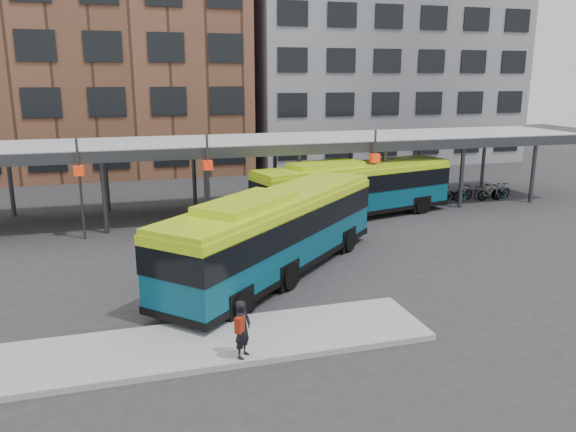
% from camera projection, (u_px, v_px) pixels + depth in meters
% --- Properties ---
extents(ground, '(120.00, 120.00, 0.00)m').
position_uv_depth(ground, '(334.00, 291.00, 20.28)').
color(ground, '#28282B').
rests_on(ground, ground).
extents(boarding_island, '(14.00, 3.00, 0.18)m').
position_uv_depth(boarding_island, '(190.00, 346.00, 15.95)').
color(boarding_island, gray).
rests_on(boarding_island, ground).
extents(canopy, '(40.00, 6.53, 4.80)m').
position_uv_depth(canopy, '(252.00, 144.00, 31.30)').
color(canopy, '#999B9E').
rests_on(canopy, ground).
extents(building_brick, '(26.00, 14.00, 22.00)m').
position_uv_depth(building_brick, '(75.00, 32.00, 44.68)').
color(building_brick, brown).
rests_on(building_brick, ground).
extents(building_grey, '(24.00, 14.00, 20.00)m').
position_uv_depth(building_grey, '(374.00, 50.00, 52.05)').
color(building_grey, slate).
rests_on(building_grey, ground).
extents(bus_front, '(10.70, 10.41, 3.39)m').
position_uv_depth(bus_front, '(276.00, 231.00, 21.62)').
color(bus_front, '#084259').
rests_on(bus_front, ground).
extents(bus_rear, '(11.93, 5.23, 3.22)m').
position_uv_depth(bus_rear, '(354.00, 188.00, 30.50)').
color(bus_rear, '#084259').
rests_on(bus_rear, ground).
extents(pedestrian, '(0.67, 0.70, 1.61)m').
position_uv_depth(pedestrian, '(243.00, 329.00, 14.96)').
color(pedestrian, black).
rests_on(pedestrian, boarding_island).
extents(bike_rack, '(6.67, 1.38, 1.04)m').
position_uv_depth(bike_rack, '(470.00, 193.00, 35.15)').
color(bike_rack, slate).
rests_on(bike_rack, ground).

